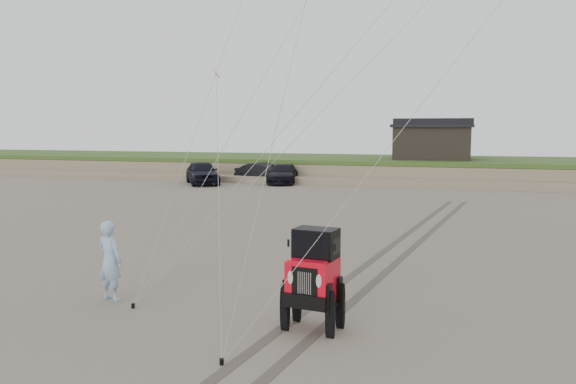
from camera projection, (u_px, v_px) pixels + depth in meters
name	position (u px, v px, depth m)	size (l,w,h in m)	color
ground	(258.00, 328.00, 12.00)	(160.00, 160.00, 0.00)	#6B6054
dune_ridge	(408.00, 169.00, 47.59)	(160.00, 14.25, 1.73)	#7A6B54
cabin	(432.00, 141.00, 46.27)	(6.40, 5.40, 3.35)	black
truck_a	(202.00, 172.00, 42.97)	(2.12, 5.27, 1.79)	black
truck_b	(264.00, 172.00, 44.65)	(1.61, 4.60, 1.52)	black
truck_c	(283.00, 174.00, 43.50)	(2.07, 5.10, 1.48)	black
jeep	(313.00, 290.00, 11.81)	(2.00, 4.63, 1.72)	red
man	(110.00, 261.00, 13.85)	(0.73, 0.48, 2.01)	#88A6D3
stake_main	(133.00, 306.00, 13.32)	(0.08, 0.08, 0.12)	black
stake_aux	(222.00, 362.00, 10.13)	(0.08, 0.08, 0.12)	black
tire_tracks	(393.00, 254.00, 19.04)	(5.22, 29.74, 0.01)	#4C443D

